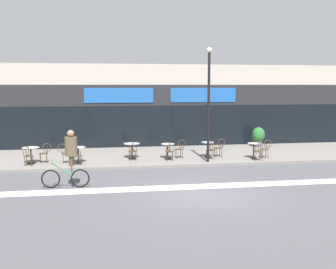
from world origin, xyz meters
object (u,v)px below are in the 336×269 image
bistro_table_2 (132,147)px  bistro_table_5 (254,148)px  cafe_chair_5_side (266,148)px  cyclist_0 (70,154)px  cafe_chair_1_near (77,154)px  cafe_chair_3_side (180,148)px  cafe_chair_0_near (28,154)px  cafe_chair_1_side (64,152)px  bistro_table_3 (168,148)px  bistro_table_1 (78,152)px  cafe_chair_0_side (45,152)px  cafe_chair_2_near (133,150)px  lamp_post (209,97)px  cafe_chair_3_near (170,150)px  cafe_chair_4_near (211,149)px  bistro_table_0 (31,152)px  cafe_chair_4_side (219,146)px  planter_pot (258,136)px  bistro_table_4 (207,146)px  cafe_chair_5_near (259,150)px

bistro_table_2 → bistro_table_5: (5.92, -0.96, -0.01)m
cafe_chair_5_side → cyclist_0: cyclist_0 is taller
bistro_table_2 → cafe_chair_5_side: size_ratio=0.88×
bistro_table_5 → cafe_chair_1_near: cafe_chair_1_near is taller
bistro_table_5 → cafe_chair_3_side: 3.62m
cafe_chair_0_near → cafe_chair_1_side: bearing=-68.2°
bistro_table_3 → cyclist_0: size_ratio=0.35×
bistro_table_1 → cafe_chair_0_side: cafe_chair_0_side is taller
cafe_chair_2_near → cafe_chair_1_side: bearing=86.3°
cafe_chair_0_side → lamp_post: lamp_post is taller
cafe_chair_1_near → cafe_chair_3_near: size_ratio=1.00×
cafe_chair_4_near → cyclist_0: cyclist_0 is taller
cafe_chair_0_side → cafe_chair_1_near: same height
bistro_table_0 → cafe_chair_4_side: bearing=1.7°
bistro_table_3 → cafe_chair_3_side: cafe_chair_3_side is taller
bistro_table_3 → cyclist_0: (-4.27, -4.51, 0.59)m
lamp_post → cafe_chair_1_near: bearing=178.9°
bistro_table_5 → planter_pot: 3.91m
bistro_table_0 → cafe_chair_3_side: bearing=1.7°
bistro_table_4 → cafe_chair_2_near: size_ratio=0.83×
bistro_table_4 → planter_pot: planter_pot is taller
bistro_table_2 → cafe_chair_0_near: cafe_chair_0_near is taller
cafe_chair_4_side → bistro_table_1: bearing=-0.2°
cafe_chair_5_near → bistro_table_4: bearing=60.8°
bistro_table_0 → bistro_table_2: bistro_table_2 is taller
bistro_table_1 → cafe_chair_1_side: 0.63m
cafe_chair_0_side → cafe_chair_5_near: size_ratio=1.00×
cafe_chair_3_near → cyclist_0: size_ratio=0.43×
bistro_table_3 → cafe_chair_1_near: bearing=-166.3°
bistro_table_1 → bistro_table_5: bistro_table_5 is taller
bistro_table_5 → cafe_chair_1_side: size_ratio=0.84×
bistro_table_4 → cafe_chair_5_side: bearing=-14.0°
bistro_table_2 → planter_pot: size_ratio=0.70×
cafe_chair_1_near → cafe_chair_1_side: bearing=52.4°
bistro_table_3 → bistro_table_1: bearing=-174.4°
bistro_table_4 → cyclist_0: size_ratio=0.36×
bistro_table_0 → bistro_table_2: (4.68, 0.53, 0.00)m
cafe_chair_4_near → cyclist_0: (-6.30, -3.95, 0.59)m
bistro_table_3 → cafe_chair_4_side: bearing=1.6°
cafe_chair_4_near → lamp_post: bearing=149.0°
cyclist_0 → bistro_table_0: bearing=-60.5°
cafe_chair_3_side → lamp_post: lamp_post is taller
cafe_chair_2_near → cafe_chair_5_side: bearing=-99.1°
cafe_chair_1_side → cafe_chair_0_side: bearing=158.9°
cafe_chair_2_near → lamp_post: bearing=-110.3°
bistro_table_3 → bistro_table_4: bistro_table_4 is taller
cafe_chair_2_near → cafe_chair_3_side: bearing=-88.9°
cafe_chair_1_near → cafe_chair_4_near: 6.32m
bistro_table_3 → cafe_chair_1_side: (-4.89, -0.43, 0.00)m
cafe_chair_5_side → lamp_post: (-3.08, -0.54, 2.53)m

